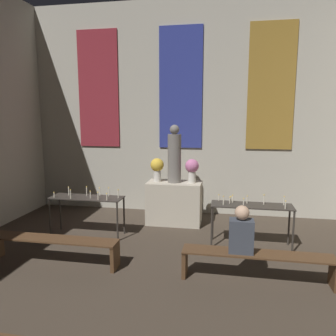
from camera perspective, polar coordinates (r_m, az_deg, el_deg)
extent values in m
cube|color=#B2AD9E|center=(8.29, 2.28, 10.11)|extent=(7.85, 0.12, 5.22)
cube|color=maroon|center=(8.80, -12.04, 13.27)|extent=(1.07, 0.03, 2.92)
cube|color=navy|center=(8.24, 2.22, 13.75)|extent=(1.07, 0.03, 2.92)
cube|color=olive|center=(8.21, 17.53, 13.36)|extent=(1.07, 0.03, 2.92)
cube|color=#BCB29E|center=(7.58, 1.10, -6.06)|extent=(1.23, 0.66, 0.97)
cylinder|color=slate|center=(7.38, 1.13, 1.66)|extent=(0.30, 0.30, 1.09)
sphere|color=slate|center=(7.32, 1.14, 6.72)|extent=(0.21, 0.21, 0.21)
cylinder|color=beige|center=(7.52, -1.90, -1.32)|extent=(0.17, 0.17, 0.28)
sphere|color=gold|center=(7.47, -1.91, 0.55)|extent=(0.31, 0.31, 0.31)
cylinder|color=beige|center=(7.39, 4.18, -1.52)|extent=(0.17, 0.17, 0.28)
sphere|color=#C66B9E|center=(7.35, 4.20, 0.38)|extent=(0.31, 0.31, 0.31)
cube|color=#332D28|center=(6.96, -14.00, -5.00)|extent=(1.51, 0.48, 0.02)
cylinder|color=#332D28|center=(7.21, -19.89, -8.14)|extent=(0.04, 0.04, 0.80)
cylinder|color=#332D28|center=(6.62, -8.81, -9.25)|extent=(0.04, 0.04, 0.80)
cylinder|color=#332D28|center=(7.56, -18.27, -7.25)|extent=(0.04, 0.04, 0.80)
cylinder|color=#332D28|center=(7.00, -7.66, -8.19)|extent=(0.04, 0.04, 0.80)
cylinder|color=silver|center=(6.82, -13.36, -4.59)|extent=(0.02, 0.02, 0.14)
sphere|color=#F9CC4C|center=(6.80, -13.39, -3.94)|extent=(0.02, 0.02, 0.02)
cylinder|color=silver|center=(6.91, -10.31, -4.17)|extent=(0.02, 0.02, 0.17)
sphere|color=#F9CC4C|center=(6.89, -10.33, -3.41)|extent=(0.02, 0.02, 0.02)
cylinder|color=silver|center=(7.11, -19.22, -4.47)|extent=(0.02, 0.02, 0.09)
sphere|color=#F9CC4C|center=(7.10, -19.25, -4.02)|extent=(0.02, 0.02, 0.02)
cylinder|color=silver|center=(6.59, -10.62, -5.04)|extent=(0.02, 0.02, 0.12)
sphere|color=#F9CC4C|center=(6.57, -10.64, -4.42)|extent=(0.02, 0.02, 0.02)
cylinder|color=silver|center=(7.04, -13.97, -4.00)|extent=(0.02, 0.02, 0.18)
sphere|color=#F9CC4C|center=(7.02, -14.01, -3.19)|extent=(0.02, 0.02, 0.02)
cylinder|color=silver|center=(6.72, -8.65, -4.54)|extent=(0.02, 0.02, 0.16)
sphere|color=#F9CC4C|center=(6.70, -8.67, -3.78)|extent=(0.02, 0.02, 0.02)
cylinder|color=silver|center=(6.90, -16.61, -4.42)|extent=(0.02, 0.02, 0.17)
sphere|color=#F9CC4C|center=(6.88, -16.64, -3.64)|extent=(0.02, 0.02, 0.02)
cylinder|color=silver|center=(6.66, -12.09, -4.83)|extent=(0.02, 0.02, 0.14)
sphere|color=#F9CC4C|center=(6.64, -12.11, -4.14)|extent=(0.02, 0.02, 0.02)
cylinder|color=silver|center=(7.01, -11.81, -4.11)|extent=(0.02, 0.02, 0.15)
sphere|color=#F9CC4C|center=(6.99, -11.84, -3.42)|extent=(0.02, 0.02, 0.02)
cylinder|color=silver|center=(7.17, -16.91, -3.93)|extent=(0.02, 0.02, 0.17)
sphere|color=#F9CC4C|center=(7.15, -16.94, -3.20)|extent=(0.02, 0.02, 0.02)
cube|color=#332D28|center=(6.37, 14.37, -6.33)|extent=(1.51, 0.48, 0.02)
cylinder|color=#332D28|center=(6.28, 7.61, -10.25)|extent=(0.04, 0.04, 0.80)
cylinder|color=#332D28|center=(6.39, 20.97, -10.46)|extent=(0.04, 0.04, 0.80)
cylinder|color=#332D28|center=(6.68, 7.80, -9.04)|extent=(0.04, 0.04, 0.80)
cylinder|color=#332D28|center=(6.78, 20.32, -9.27)|extent=(0.04, 0.04, 0.80)
cylinder|color=silver|center=(6.43, 11.16, -5.35)|extent=(0.02, 0.02, 0.13)
sphere|color=#F9CC4C|center=(6.41, 11.19, -4.67)|extent=(0.02, 0.02, 0.02)
cylinder|color=silver|center=(6.51, 19.54, -5.46)|extent=(0.02, 0.02, 0.15)
sphere|color=#F9CC4C|center=(6.49, 19.58, -4.72)|extent=(0.02, 0.02, 0.02)
cylinder|color=silver|center=(6.42, 10.86, -5.49)|extent=(0.02, 0.02, 0.11)
sphere|color=#F9CC4C|center=(6.40, 10.88, -4.90)|extent=(0.02, 0.02, 0.02)
cylinder|color=silver|center=(6.37, 10.72, -5.59)|extent=(0.02, 0.02, 0.11)
sphere|color=#F9CC4C|center=(6.35, 10.74, -5.00)|extent=(0.02, 0.02, 0.02)
cylinder|color=silver|center=(6.43, 16.36, -5.37)|extent=(0.02, 0.02, 0.17)
sphere|color=#F9CC4C|center=(6.41, 16.40, -4.52)|extent=(0.02, 0.02, 0.02)
cylinder|color=silver|center=(6.32, 13.02, -5.80)|extent=(0.02, 0.02, 0.11)
sphere|color=#F9CC4C|center=(6.31, 13.04, -5.23)|extent=(0.02, 0.02, 0.02)
cylinder|color=silver|center=(6.53, 8.84, -5.19)|extent=(0.02, 0.02, 0.11)
sphere|color=#F9CC4C|center=(6.51, 8.86, -4.63)|extent=(0.02, 0.02, 0.02)
cylinder|color=silver|center=(6.26, 19.76, -6.13)|extent=(0.02, 0.02, 0.13)
sphere|color=#F9CC4C|center=(6.24, 19.79, -5.44)|extent=(0.02, 0.02, 0.02)
cylinder|color=silver|center=(6.44, 13.61, -5.44)|extent=(0.02, 0.02, 0.13)
sphere|color=#F9CC4C|center=(6.42, 13.64, -4.77)|extent=(0.02, 0.02, 0.02)
cylinder|color=silver|center=(6.24, 9.62, -5.67)|extent=(0.02, 0.02, 0.15)
sphere|color=#F9CC4C|center=(6.22, 9.64, -4.89)|extent=(0.02, 0.02, 0.02)
cube|color=#4C331E|center=(5.91, -19.40, -11.57)|extent=(2.23, 0.36, 0.03)
cube|color=#4C331E|center=(5.56, -9.20, -14.98)|extent=(0.06, 0.32, 0.42)
cube|color=#4C331E|center=(5.21, 15.24, -14.24)|extent=(2.23, 0.36, 0.03)
cube|color=#4C331E|center=(5.32, 2.94, -16.06)|extent=(0.06, 0.32, 0.42)
cube|color=#4C331E|center=(5.51, 26.91, -16.18)|extent=(0.06, 0.32, 0.42)
cube|color=#383D47|center=(5.10, 12.62, -11.48)|extent=(0.36, 0.24, 0.50)
sphere|color=tan|center=(4.98, 12.77, -7.60)|extent=(0.22, 0.22, 0.22)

